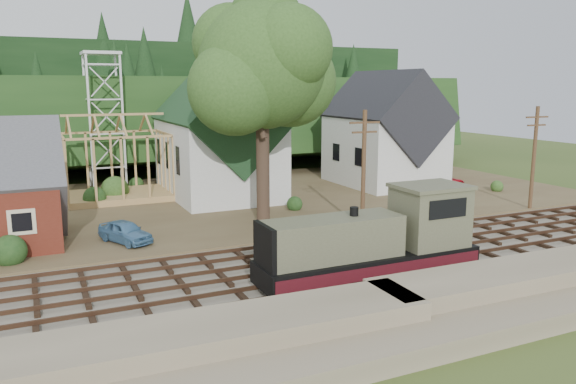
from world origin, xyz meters
name	(u,v)px	position (x,y,z in m)	size (l,w,h in m)	color
ground	(301,271)	(0.00, 0.00, 0.00)	(140.00, 140.00, 0.00)	#384C1E
embankment	(398,337)	(0.00, -8.50, 0.00)	(64.00, 5.00, 1.60)	#7F7259
railroad_bed	(301,270)	(0.00, 0.00, 0.08)	(64.00, 11.00, 0.16)	#726B5B
village_flat	(203,203)	(0.00, 18.00, 0.15)	(64.00, 26.00, 0.30)	brown
hillside	(146,167)	(0.00, 42.00, 0.00)	(70.00, 28.00, 8.00)	#1E3F19
ridge	(124,152)	(0.00, 58.00, 0.00)	(80.00, 20.00, 12.00)	black
church	(219,138)	(2.00, 19.68, 5.18)	(8.40, 15.17, 13.00)	silver
farmhouse	(384,136)	(18.00, 19.00, 4.87)	(8.40, 10.80, 10.60)	silver
timber_frame	(116,163)	(-6.00, 22.00, 3.27)	(8.20, 6.20, 6.99)	tan
lattice_tower	(102,79)	(-6.00, 28.00, 10.03)	(3.20, 3.20, 12.12)	silver
big_tree	(264,74)	(2.17, 10.08, 10.22)	(10.90, 8.40, 14.70)	#38281E
telegraph_pole_near	(364,169)	(7.00, 5.20, 4.25)	(2.20, 0.28, 8.00)	#4C331E
telegraph_pole_far	(534,157)	(22.00, 5.20, 4.25)	(2.20, 0.28, 8.00)	#4C331E
locomotive	(377,243)	(2.67, -3.00, 2.01)	(11.14, 2.79, 4.48)	black
car_blue	(125,232)	(-7.54, 8.35, 0.96)	(1.56, 3.88, 1.32)	#5285B0
car_red	(445,181)	(22.12, 15.04, 0.83)	(1.77, 3.83, 1.07)	red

